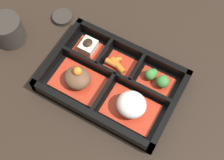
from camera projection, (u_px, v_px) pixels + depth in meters
name	position (u px, v px, depth m)	size (l,w,h in m)	color
ground_plane	(112.00, 85.00, 0.76)	(3.00, 3.00, 0.00)	black
bento_base	(112.00, 84.00, 0.75)	(0.32, 0.21, 0.01)	black
bento_rim	(113.00, 80.00, 0.74)	(0.32, 0.21, 0.04)	black
bowl_rice	(131.00, 106.00, 0.69)	(0.12, 0.08, 0.06)	#B22D19
bowl_stew	(78.00, 79.00, 0.73)	(0.12, 0.08, 0.05)	#B22D19
bowl_greens	(157.00, 79.00, 0.74)	(0.08, 0.06, 0.04)	#B22D19
bowl_carrots	(117.00, 64.00, 0.76)	(0.07, 0.06, 0.02)	#B22D19
bowl_tofu	(88.00, 47.00, 0.78)	(0.07, 0.06, 0.04)	#B22D19
tea_cup	(7.00, 30.00, 0.79)	(0.08, 0.08, 0.07)	#2D2823
sauce_dish	(62.00, 17.00, 0.84)	(0.05, 0.05, 0.01)	#2D2823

